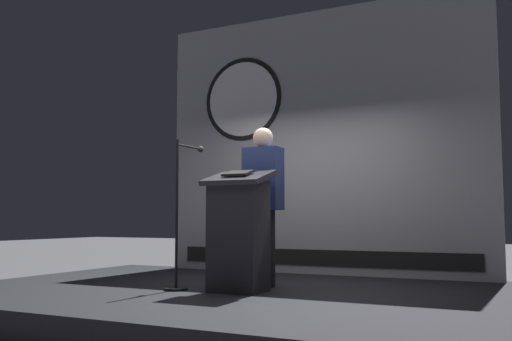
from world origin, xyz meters
TOP-DOWN VIEW (x-y plane):
  - ground_plane at (0.00, 0.00)m, footprint 40.00×40.00m
  - stage_platform at (0.00, 0.00)m, footprint 6.40×4.00m
  - banner_display at (-0.03, 1.85)m, footprint 4.46×0.12m
  - podium at (-0.12, -0.21)m, footprint 0.64×0.50m
  - speaker_person at (-0.08, 0.27)m, footprint 0.40×0.26m
  - microphone_stand at (-0.76, -0.30)m, footprint 0.24×0.60m

SIDE VIEW (x-z plane):
  - ground_plane at x=0.00m, z-range 0.00..0.00m
  - stage_platform at x=0.00m, z-range 0.00..0.30m
  - microphone_stand at x=-0.76m, z-range 0.08..1.62m
  - podium at x=-0.12m, z-range 0.28..1.50m
  - speaker_person at x=-0.08m, z-range 0.32..2.03m
  - banner_display at x=-0.03m, z-range 0.30..3.83m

